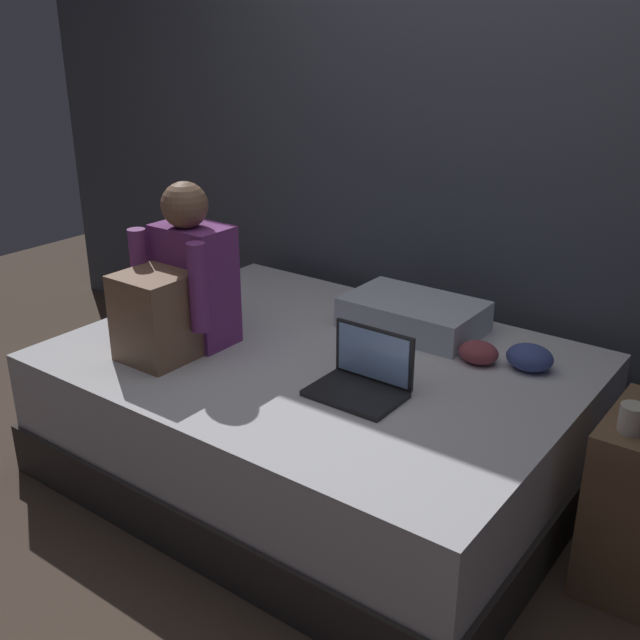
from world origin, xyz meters
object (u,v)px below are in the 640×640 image
object	(u,v)px
person_sitting	(179,288)
pillow	(413,315)
mug	(632,419)
laptop	(363,378)
clothes_pile	(509,355)
bed	(319,415)

from	to	relation	value
person_sitting	pillow	xyz separation A→B (m)	(0.64, 0.71, -0.19)
mug	pillow	bearing A→B (deg)	155.59
laptop	mug	xyz separation A→B (m)	(0.86, 0.15, 0.06)
person_sitting	mug	size ratio (longest dim) A/B	7.28
person_sitting	clothes_pile	xyz separation A→B (m)	(1.12, 0.61, -0.20)
person_sitting	pillow	bearing A→B (deg)	47.87
bed	person_sitting	xyz separation A→B (m)	(-0.48, -0.26, 0.52)
clothes_pile	bed	bearing A→B (deg)	-151.58
bed	laptop	distance (m)	0.47
pillow	person_sitting	bearing A→B (deg)	-132.13
pillow	laptop	bearing A→B (deg)	-76.26
bed	clothes_pile	xyz separation A→B (m)	(0.64, 0.34, 0.31)
person_sitting	clothes_pile	distance (m)	1.29
person_sitting	laptop	size ratio (longest dim) A/B	2.05
pillow	mug	xyz separation A→B (m)	(1.01, -0.46, 0.05)
pillow	mug	bearing A→B (deg)	-24.41
person_sitting	mug	world-z (taller)	person_sitting
bed	pillow	xyz separation A→B (m)	(0.16, 0.45, 0.33)
laptop	person_sitting	bearing A→B (deg)	-172.44
bed	laptop	size ratio (longest dim) A/B	6.25
bed	person_sitting	size ratio (longest dim) A/B	3.05
bed	pillow	world-z (taller)	pillow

